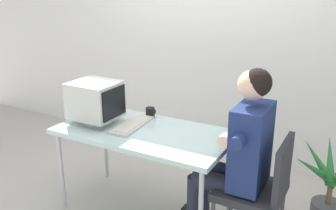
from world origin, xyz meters
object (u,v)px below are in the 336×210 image
at_px(desk, 144,136).
at_px(crt_monitor, 96,100).
at_px(office_chair, 260,186).
at_px(potted_plant, 330,192).
at_px(desk_mug, 150,113).
at_px(keyboard, 132,125).
at_px(person_seated, 238,150).

bearing_deg(desk, crt_monitor, -174.70).
xyz_separation_m(office_chair, potted_plant, (0.44, 0.39, -0.13)).
distance_m(potted_plant, desk_mug, 1.58).
xyz_separation_m(keyboard, office_chair, (1.09, 0.00, -0.27)).
bearing_deg(crt_monitor, desk_mug, 43.33).
relative_size(keyboard, desk_mug, 5.17).
height_order(crt_monitor, office_chair, crt_monitor).
bearing_deg(office_chair, crt_monitor, -177.21).
height_order(office_chair, potted_plant, office_chair).
bearing_deg(keyboard, potted_plant, 14.52).
distance_m(desk, keyboard, 0.15).
bearing_deg(office_chair, potted_plant, 41.80).
height_order(office_chair, person_seated, person_seated).
distance_m(office_chair, potted_plant, 0.61).
xyz_separation_m(desk, keyboard, (-0.13, 0.02, 0.07)).
bearing_deg(keyboard, person_seated, 0.19).
relative_size(crt_monitor, office_chair, 0.45).
bearing_deg(desk_mug, desk, -69.04).
bearing_deg(person_seated, desk, -178.00).
bearing_deg(keyboard, office_chair, 0.16).
xyz_separation_m(desk, crt_monitor, (-0.45, -0.04, 0.25)).
distance_m(crt_monitor, potted_plant, 2.00).
relative_size(keyboard, potted_plant, 0.64).
bearing_deg(person_seated, potted_plant, 32.53).
height_order(crt_monitor, desk_mug, crt_monitor).
xyz_separation_m(potted_plant, desk_mug, (-1.51, -0.14, 0.43)).
distance_m(crt_monitor, person_seated, 1.25).
bearing_deg(crt_monitor, person_seated, 3.19).
relative_size(person_seated, potted_plant, 1.81).
bearing_deg(desk, potted_plant, 16.72).
xyz_separation_m(person_seated, potted_plant, (0.62, 0.39, -0.38)).
bearing_deg(potted_plant, desk_mug, -174.57).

